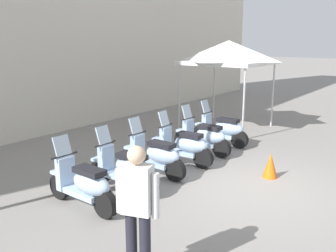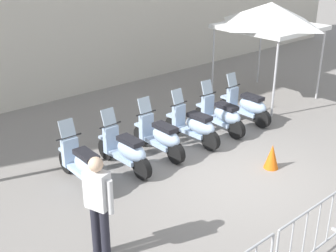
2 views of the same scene
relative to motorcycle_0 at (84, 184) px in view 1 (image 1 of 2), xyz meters
name	(u,v)px [view 1 (image 1 of 2)]	position (x,y,z in m)	size (l,w,h in m)	color
ground_plane	(247,189)	(2.54, -1.93, -0.45)	(120.00, 120.00, 0.00)	gray
motorcycle_0	(84,184)	(0.00, 0.00, 0.00)	(0.56, 1.72, 1.24)	black
motorcycle_1	(125,169)	(1.02, -0.04, 0.00)	(0.56, 1.72, 1.24)	black
motorcycle_2	(155,156)	(2.03, 0.02, 0.00)	(0.56, 1.72, 1.24)	black
motorcycle_3	(183,146)	(3.06, -0.03, 0.00)	(0.56, 1.72, 1.24)	black
motorcycle_4	(204,137)	(4.06, 0.00, 0.00)	(0.56, 1.72, 1.24)	black
motorcycle_5	(222,129)	(5.08, 0.02, 0.00)	(0.56, 1.72, 1.24)	black
officer_near_row_end	(138,206)	(-0.95, -2.08, 0.53)	(0.32, 0.53, 1.73)	#23232D
canopy_tent	(229,53)	(7.07, 0.94, 2.06)	(2.55, 2.55, 2.91)	silver
traffic_cone	(270,165)	(3.42, -2.05, -0.18)	(0.32, 0.32, 0.55)	orange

